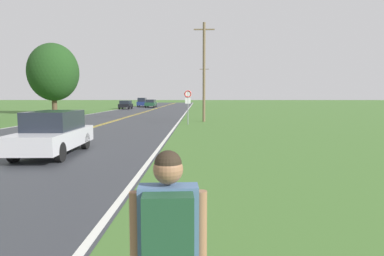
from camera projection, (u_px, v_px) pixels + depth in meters
hitchhiker_person at (168, 239)px, 2.71m from camera, size 0.62×0.44×1.83m
traffic_sign at (188, 99)px, 27.05m from camera, size 0.60×0.10×2.72m
utility_pole_midground at (204, 71)px, 29.86m from camera, size 1.80×0.24×8.59m
utility_pole_far at (204, 86)px, 64.50m from camera, size 1.80×0.24×7.89m
tree_mid_treeline at (53, 72)px, 43.00m from camera, size 6.27×6.27×8.87m
car_silver_sedan_approaching at (54, 133)px, 13.08m from camera, size 1.93×4.75×1.68m
car_black_hatchback_mid_near at (126, 104)px, 59.91m from camera, size 1.89×4.12×1.49m
car_dark_green_suv_mid_far at (151, 103)px, 67.82m from camera, size 1.86×4.73×1.58m
car_dark_blue_van_receding at (142, 102)px, 74.12m from camera, size 1.95×4.59×1.89m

